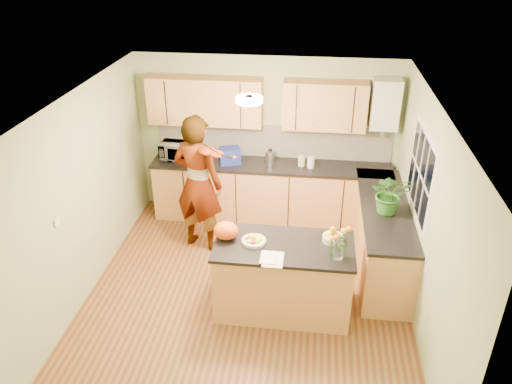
# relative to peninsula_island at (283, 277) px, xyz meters

# --- Properties ---
(floor) EXTENTS (4.50, 4.50, 0.00)m
(floor) POSITION_rel_peninsula_island_xyz_m (-0.46, 0.17, -0.46)
(floor) COLOR #5B321A
(floor) RESTS_ON ground
(ceiling) EXTENTS (4.00, 4.50, 0.02)m
(ceiling) POSITION_rel_peninsula_island_xyz_m (-0.46, 0.17, 2.04)
(ceiling) COLOR silver
(ceiling) RESTS_ON wall_back
(wall_back) EXTENTS (4.00, 0.02, 2.50)m
(wall_back) POSITION_rel_peninsula_island_xyz_m (-0.46, 2.42, 0.79)
(wall_back) COLOR #98AC7B
(wall_back) RESTS_ON floor
(wall_front) EXTENTS (4.00, 0.02, 2.50)m
(wall_front) POSITION_rel_peninsula_island_xyz_m (-0.46, -2.08, 0.79)
(wall_front) COLOR #98AC7B
(wall_front) RESTS_ON floor
(wall_left) EXTENTS (0.02, 4.50, 2.50)m
(wall_left) POSITION_rel_peninsula_island_xyz_m (-2.46, 0.17, 0.79)
(wall_left) COLOR #98AC7B
(wall_left) RESTS_ON floor
(wall_right) EXTENTS (0.02, 4.50, 2.50)m
(wall_right) POSITION_rel_peninsula_island_xyz_m (1.54, 0.17, 0.79)
(wall_right) COLOR #98AC7B
(wall_right) RESTS_ON floor
(back_counter) EXTENTS (3.64, 0.62, 0.94)m
(back_counter) POSITION_rel_peninsula_island_xyz_m (-0.36, 2.12, 0.01)
(back_counter) COLOR tan
(back_counter) RESTS_ON floor
(right_counter) EXTENTS (0.62, 2.24, 0.94)m
(right_counter) POSITION_rel_peninsula_island_xyz_m (1.24, 1.02, 0.01)
(right_counter) COLOR tan
(right_counter) RESTS_ON floor
(splashback) EXTENTS (3.60, 0.02, 0.52)m
(splashback) POSITION_rel_peninsula_island_xyz_m (-0.36, 2.40, 0.74)
(splashback) COLOR white
(splashback) RESTS_ON back_counter
(upper_cabinets) EXTENTS (3.20, 0.34, 0.70)m
(upper_cabinets) POSITION_rel_peninsula_island_xyz_m (-0.63, 2.25, 1.39)
(upper_cabinets) COLOR tan
(upper_cabinets) RESTS_ON wall_back
(boiler) EXTENTS (0.40, 0.30, 0.86)m
(boiler) POSITION_rel_peninsula_island_xyz_m (1.24, 2.26, 1.44)
(boiler) COLOR white
(boiler) RESTS_ON wall_back
(window_right) EXTENTS (0.01, 1.30, 1.05)m
(window_right) POSITION_rel_peninsula_island_xyz_m (1.54, 0.77, 1.09)
(window_right) COLOR white
(window_right) RESTS_ON wall_right
(light_switch) EXTENTS (0.02, 0.09, 0.09)m
(light_switch) POSITION_rel_peninsula_island_xyz_m (-2.44, -0.43, 0.84)
(light_switch) COLOR white
(light_switch) RESTS_ON wall_left
(ceiling_lamp) EXTENTS (0.30, 0.30, 0.07)m
(ceiling_lamp) POSITION_rel_peninsula_island_xyz_m (-0.46, 0.47, 2.00)
(ceiling_lamp) COLOR #FFEABF
(ceiling_lamp) RESTS_ON ceiling
(peninsula_island) EXTENTS (1.60, 0.82, 0.92)m
(peninsula_island) POSITION_rel_peninsula_island_xyz_m (0.00, 0.00, 0.00)
(peninsula_island) COLOR tan
(peninsula_island) RESTS_ON floor
(fruit_dish) EXTENTS (0.28, 0.28, 0.10)m
(fruit_dish) POSITION_rel_peninsula_island_xyz_m (-0.35, -0.00, 0.50)
(fruit_dish) COLOR beige
(fruit_dish) RESTS_ON peninsula_island
(orange_bowl) EXTENTS (0.24, 0.24, 0.14)m
(orange_bowl) POSITION_rel_peninsula_island_xyz_m (0.55, 0.15, 0.52)
(orange_bowl) COLOR beige
(orange_bowl) RESTS_ON peninsula_island
(flower_vase) EXTENTS (0.24, 0.24, 0.45)m
(flower_vase) POSITION_rel_peninsula_island_xyz_m (0.60, -0.18, 0.76)
(flower_vase) COLOR silver
(flower_vase) RESTS_ON peninsula_island
(orange_bag) EXTENTS (0.34, 0.31, 0.21)m
(orange_bag) POSITION_rel_peninsula_island_xyz_m (-0.68, 0.05, 0.56)
(orange_bag) COLOR #F14E13
(orange_bag) RESTS_ON peninsula_island
(papers) EXTENTS (0.22, 0.30, 0.01)m
(papers) POSITION_rel_peninsula_island_xyz_m (-0.10, -0.30, 0.46)
(papers) COLOR silver
(papers) RESTS_ON peninsula_island
(violinist) EXTENTS (0.84, 0.67, 1.99)m
(violinist) POSITION_rel_peninsula_island_xyz_m (-1.28, 1.23, 0.53)
(violinist) COLOR tan
(violinist) RESTS_ON floor
(violin) EXTENTS (0.71, 0.62, 0.18)m
(violin) POSITION_rel_peninsula_island_xyz_m (-1.08, 1.01, 1.13)
(violin) COLOR #4A1004
(violin) RESTS_ON violinist
(microwave) EXTENTS (0.50, 0.36, 0.26)m
(microwave) POSITION_rel_peninsula_island_xyz_m (-1.82, 2.13, 0.61)
(microwave) COLOR white
(microwave) RESTS_ON back_counter
(blue_box) EXTENTS (0.36, 0.30, 0.25)m
(blue_box) POSITION_rel_peninsula_island_xyz_m (-0.98, 2.08, 0.60)
(blue_box) COLOR navy
(blue_box) RESTS_ON back_counter
(kettle) EXTENTS (0.15, 0.15, 0.28)m
(kettle) POSITION_rel_peninsula_island_xyz_m (-0.37, 2.15, 0.59)
(kettle) COLOR #B5B5B9
(kettle) RESTS_ON back_counter
(jar_cream) EXTENTS (0.14, 0.14, 0.16)m
(jar_cream) POSITION_rel_peninsula_island_xyz_m (0.10, 2.11, 0.56)
(jar_cream) COLOR beige
(jar_cream) RESTS_ON back_counter
(jar_white) EXTENTS (0.14, 0.14, 0.17)m
(jar_white) POSITION_rel_peninsula_island_xyz_m (0.24, 2.07, 0.56)
(jar_white) COLOR white
(jar_white) RESTS_ON back_counter
(potted_plant) EXTENTS (0.48, 0.42, 0.53)m
(potted_plant) POSITION_rel_peninsula_island_xyz_m (1.24, 0.86, 0.75)
(potted_plant) COLOR #2D6E24
(potted_plant) RESTS_ON right_counter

